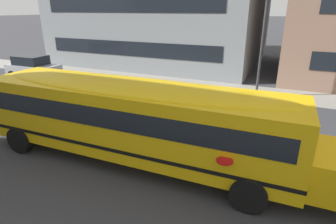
# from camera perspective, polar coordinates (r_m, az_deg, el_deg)

# --- Properties ---
(ground_plane) EXTENTS (400.00, 400.00, 0.00)m
(ground_plane) POSITION_cam_1_polar(r_m,az_deg,el_deg) (10.37, 13.04, -7.77)
(ground_plane) COLOR #38383D
(sidewalk_far) EXTENTS (120.00, 3.00, 0.01)m
(sidewalk_far) POSITION_cam_1_polar(r_m,az_deg,el_deg) (17.81, 18.45, 3.81)
(sidewalk_far) COLOR gray
(sidewalk_far) RESTS_ON ground_plane
(lane_centreline) EXTENTS (110.00, 0.16, 0.01)m
(lane_centreline) POSITION_cam_1_polar(r_m,az_deg,el_deg) (10.36, 13.04, -7.76)
(lane_centreline) COLOR silver
(lane_centreline) RESTS_ON ground_plane
(school_bus) EXTENTS (12.22, 2.90, 2.72)m
(school_bus) POSITION_cam_1_polar(r_m,az_deg,el_deg) (8.88, -6.17, -0.76)
(school_bus) COLOR yellow
(school_bus) RESTS_ON ground_plane
(parked_car_silver_by_entrance) EXTENTS (3.96, 1.99, 1.64)m
(parked_car_silver_by_entrance) POSITION_cam_1_polar(r_m,az_deg,el_deg) (22.75, -26.19, 8.43)
(parked_car_silver_by_entrance) COLOR #B7BABF
(parked_car_silver_by_entrance) RESTS_ON ground_plane
(street_lamp) EXTENTS (0.44, 0.44, 6.80)m
(street_lamp) POSITION_cam_1_polar(r_m,az_deg,el_deg) (16.47, 19.44, 17.71)
(street_lamp) COLOR #38383D
(street_lamp) RESTS_ON ground_plane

